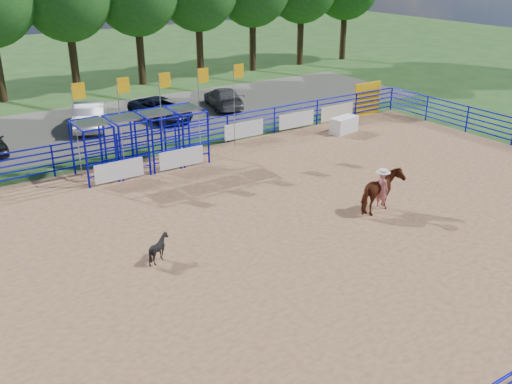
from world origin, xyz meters
TOP-DOWN VIEW (x-y plane):
  - ground at (0.00, 0.00)m, footprint 120.00×120.00m
  - arena_dirt at (0.00, 0.00)m, footprint 30.00×20.00m
  - gravel_strip at (0.00, 17.00)m, footprint 40.00×10.00m
  - announcer_table at (9.29, 7.99)m, footprint 1.77×1.08m
  - horse_and_rider at (3.42, -0.76)m, footprint 2.12×1.31m
  - calf at (-5.26, 0.47)m, footprint 0.94×0.88m
  - car_b at (-2.12, 16.62)m, footprint 3.24×5.04m
  - car_c at (1.95, 16.04)m, footprint 2.87×4.88m
  - car_d at (6.53, 16.45)m, footprint 2.85×4.70m
  - perimeter_fence at (0.00, 0.00)m, footprint 30.10×20.10m
  - chute_assembly at (-1.90, 8.84)m, footprint 19.32×2.41m

SIDE VIEW (x-z plane):
  - ground at x=0.00m, z-range 0.00..0.00m
  - gravel_strip at x=0.00m, z-range 0.00..0.01m
  - arena_dirt at x=0.00m, z-range 0.00..0.02m
  - announcer_table at x=9.29m, z-range 0.02..0.90m
  - calf at x=-5.26m, z-range 0.02..0.92m
  - car_c at x=1.95m, z-range 0.01..1.28m
  - car_d at x=6.53m, z-range 0.01..1.28m
  - perimeter_fence at x=0.00m, z-range 0.00..1.50m
  - car_b at x=-2.12m, z-range 0.01..1.58m
  - horse_and_rider at x=3.42m, z-range -0.30..2.18m
  - chute_assembly at x=-1.90m, z-range -0.84..3.36m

